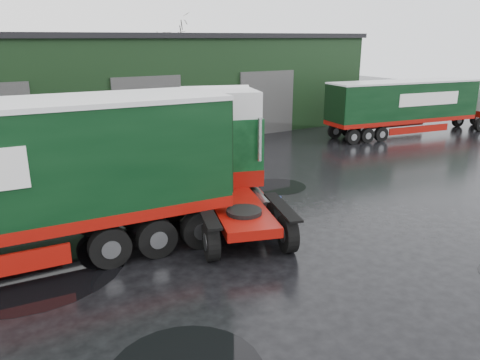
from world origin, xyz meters
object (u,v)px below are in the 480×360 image
at_px(warehouse, 116,83).
at_px(lorry_right, 403,108).
at_px(hero_tractor, 231,162).
at_px(tree_back_b, 170,63).
at_px(wash_bucket, 276,201).

xyz_separation_m(warehouse, lorry_right, (15.00, -11.00, -1.41)).
distance_m(hero_tractor, tree_back_b, 30.06).
xyz_separation_m(warehouse, tree_back_b, (8.00, 10.00, 0.59)).
distance_m(lorry_right, wash_bucket, 15.84).
height_order(lorry_right, tree_back_b, tree_back_b).
bearing_deg(warehouse, wash_bucket, -87.66).
xyz_separation_m(warehouse, wash_bucket, (0.72, -17.68, -2.99)).
distance_m(wash_bucket, tree_back_b, 28.84).
height_order(hero_tractor, tree_back_b, tree_back_b).
bearing_deg(tree_back_b, wash_bucket, -104.73).
relative_size(hero_tractor, wash_bucket, 19.35).
bearing_deg(wash_bucket, hero_tractor, -162.40).
bearing_deg(warehouse, tree_back_b, 51.34).
xyz_separation_m(hero_tractor, lorry_right, (16.63, 7.43, -0.43)).
bearing_deg(lorry_right, hero_tractor, -58.20).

